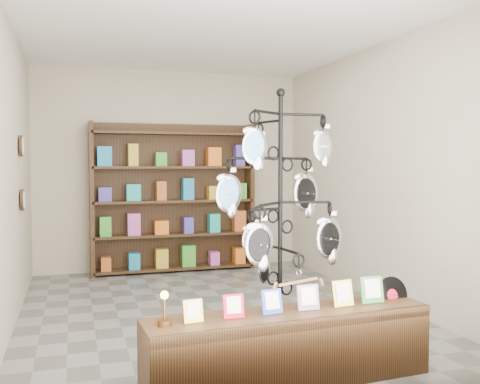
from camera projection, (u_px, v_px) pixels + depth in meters
The scene contains 6 objects.
ground at pixel (212, 311), 5.83m from camera, with size 5.00×5.00×0.00m, color slate.
room_envelope at pixel (212, 141), 5.73m from camera, with size 5.00×5.00×5.00m.
display_tree at pixel (280, 203), 4.38m from camera, with size 1.16×1.15×2.22m.
front_shelf at pixel (290, 347), 3.89m from camera, with size 2.17×0.57×0.76m.
back_shelving at pixel (174, 202), 7.96m from camera, with size 2.42×0.36×2.20m.
wall_clocks at pixel (22, 173), 5.92m from camera, with size 0.03×0.24×0.84m.
Camera 1 is at (-1.43, -5.58, 1.60)m, focal length 40.00 mm.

